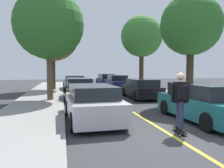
% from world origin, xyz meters
% --- Properties ---
extents(ground, '(80.00, 80.00, 0.00)m').
position_xyz_m(ground, '(0.00, 0.00, 0.00)').
color(ground, '#353538').
extents(sidewalk_left, '(2.87, 56.00, 0.14)m').
position_xyz_m(sidewalk_left, '(-4.58, 0.00, 0.07)').
color(sidewalk_left, gray).
rests_on(sidewalk_left, ground).
extents(center_line, '(0.12, 39.20, 0.01)m').
position_xyz_m(center_line, '(0.00, 4.00, 0.00)').
color(center_line, gold).
rests_on(center_line, ground).
extents(parked_car_left_nearest, '(2.02, 4.35, 1.39)m').
position_xyz_m(parked_car_left_nearest, '(-2.10, 2.21, 0.69)').
color(parked_car_left_nearest, '#B7B7BC').
rests_on(parked_car_left_nearest, ground).
extents(parked_car_left_near, '(1.88, 4.10, 1.40)m').
position_xyz_m(parked_car_left_near, '(-2.10, 9.02, 0.70)').
color(parked_car_left_near, '#38383D').
rests_on(parked_car_left_near, ground).
extents(parked_car_left_far, '(2.06, 4.73, 1.38)m').
position_xyz_m(parked_car_left_far, '(-2.10, 15.78, 0.69)').
color(parked_car_left_far, '#196066').
rests_on(parked_car_left_far, ground).
extents(parked_car_right_nearest, '(1.98, 4.36, 1.44)m').
position_xyz_m(parked_car_right_nearest, '(2.10, 1.30, 0.72)').
color(parked_car_right_nearest, '#196066').
rests_on(parked_car_right_nearest, ground).
extents(parked_car_right_near, '(1.93, 4.24, 1.34)m').
position_xyz_m(parked_car_right_near, '(2.10, 8.44, 0.67)').
color(parked_car_right_near, black).
rests_on(parked_car_right_near, ground).
extents(parked_car_right_far, '(1.98, 4.43, 1.43)m').
position_xyz_m(parked_car_right_far, '(2.10, 15.49, 0.69)').
color(parked_car_right_far, navy).
rests_on(parked_car_right_far, ground).
extents(parked_car_right_farthest, '(1.94, 4.64, 1.44)m').
position_xyz_m(parked_car_right_farthest, '(2.10, 21.32, 0.70)').
color(parked_car_right_farthest, navy).
rests_on(parked_car_right_farthest, ground).
extents(street_tree_left_nearest, '(4.25, 4.25, 6.71)m').
position_xyz_m(street_tree_left_nearest, '(-3.96, 8.07, 4.72)').
color(street_tree_left_nearest, brown).
rests_on(street_tree_left_nearest, sidewalk_left).
extents(street_tree_left_near, '(4.64, 4.64, 7.25)m').
position_xyz_m(street_tree_left_near, '(-3.96, 15.34, 5.06)').
color(street_tree_left_near, '#4C3823').
rests_on(street_tree_left_near, sidewalk_left).
extents(street_tree_right_nearest, '(3.46, 3.46, 6.10)m').
position_xyz_m(street_tree_right_nearest, '(3.96, 5.42, 4.48)').
color(street_tree_right_nearest, '#3D2D1E').
rests_on(street_tree_right_nearest, sidewalk_right).
extents(street_tree_right_near, '(3.80, 3.80, 6.79)m').
position_xyz_m(street_tree_right_near, '(3.96, 13.68, 5.00)').
color(street_tree_right_near, '#3D2D1E').
rests_on(street_tree_right_near, sidewalk_right).
extents(skateboard, '(0.36, 0.87, 0.10)m').
position_xyz_m(skateboard, '(0.37, -0.03, 0.09)').
color(skateboard, black).
rests_on(skateboard, ground).
extents(skateboarder, '(0.59, 0.71, 1.79)m').
position_xyz_m(skateboarder, '(0.37, -0.07, 1.12)').
color(skateboarder, black).
rests_on(skateboarder, skateboard).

